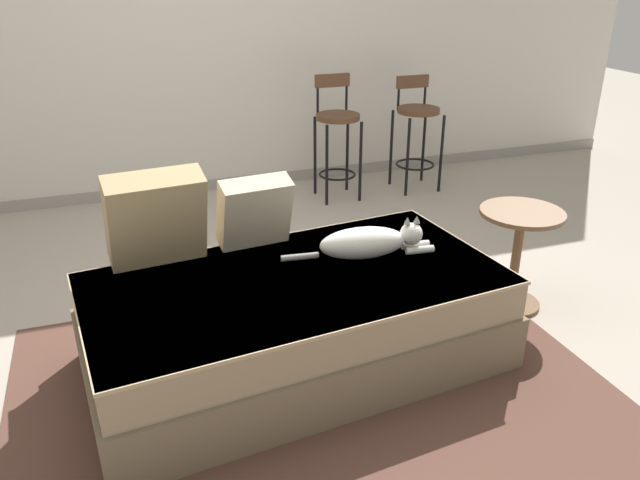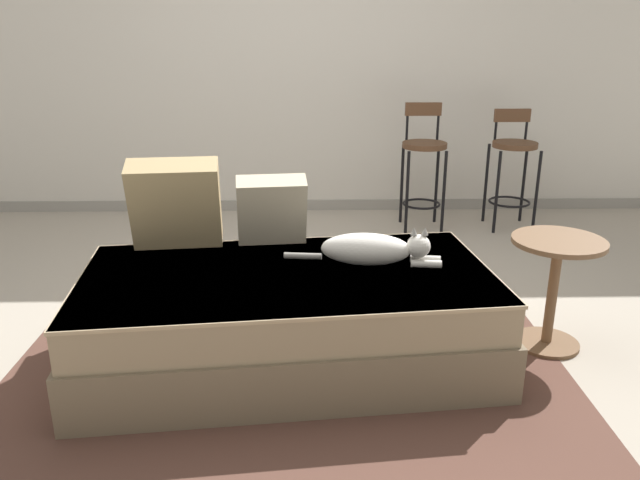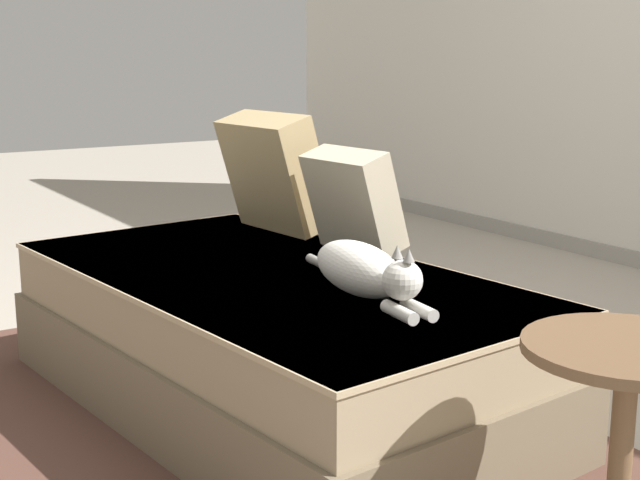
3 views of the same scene
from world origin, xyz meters
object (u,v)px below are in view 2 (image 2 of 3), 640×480
at_px(bar_stool_by_doorway, 513,161).
at_px(bar_stool_near_window, 423,159).
at_px(side_table, 554,277).
at_px(cat, 373,249).
at_px(throw_pillow_corner, 176,204).
at_px(throw_pillow_middle, 272,210).
at_px(couch, 288,317).

bearing_deg(bar_stool_by_doorway, bar_stool_near_window, 179.92).
bearing_deg(side_table, bar_stool_by_doorway, 78.46).
relative_size(bar_stool_by_doorway, side_table, 1.63).
distance_m(cat, bar_stool_near_window, 2.09).
bearing_deg(throw_pillow_corner, side_table, -6.36).
relative_size(throw_pillow_middle, bar_stool_near_window, 0.38).
height_order(throw_pillow_corner, bar_stool_near_window, bar_stool_near_window).
bearing_deg(throw_pillow_middle, bar_stool_near_window, 57.71).
relative_size(bar_stool_near_window, side_table, 1.72).
xyz_separation_m(couch, bar_stool_by_doorway, (1.69, 2.09, 0.30)).
xyz_separation_m(throw_pillow_corner, bar_stool_by_doorway, (2.24, 1.76, -0.16)).
relative_size(couch, bar_stool_near_window, 2.06).
relative_size(throw_pillow_corner, bar_stool_near_window, 0.48).
height_order(throw_pillow_corner, bar_stool_by_doorway, throw_pillow_corner).
height_order(throw_pillow_corner, side_table, throw_pillow_corner).
xyz_separation_m(bar_stool_near_window, side_table, (0.29, -1.96, -0.18)).
bearing_deg(couch, throw_pillow_middle, 102.74).
distance_m(throw_pillow_corner, throw_pillow_middle, 0.47).
relative_size(throw_pillow_corner, cat, 0.62).
bearing_deg(throw_pillow_middle, couch, -77.26).
height_order(cat, bar_stool_by_doorway, bar_stool_by_doorway).
height_order(cat, side_table, cat).
relative_size(throw_pillow_corner, throw_pillow_middle, 1.26).
distance_m(throw_pillow_corner, cat, 1.00).
bearing_deg(cat, bar_stool_by_doorway, 57.16).
relative_size(couch, side_table, 3.53).
distance_m(couch, throw_pillow_middle, 0.57).
height_order(bar_stool_by_doorway, side_table, bar_stool_by_doorway).
xyz_separation_m(couch, throw_pillow_middle, (-0.09, 0.39, 0.41)).
xyz_separation_m(throw_pillow_middle, side_table, (1.37, -0.25, -0.28)).
bearing_deg(couch, side_table, 5.93).
distance_m(couch, bar_stool_near_window, 2.34).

